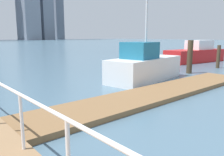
% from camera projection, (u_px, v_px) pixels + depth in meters
% --- Properties ---
extents(ground_plane, '(300.00, 300.00, 0.00)m').
position_uv_depth(ground_plane, '(9.00, 75.00, 14.68)').
color(ground_plane, slate).
extents(floating_dock, '(13.00, 2.00, 0.18)m').
position_uv_depth(floating_dock, '(156.00, 94.00, 9.59)').
color(floating_dock, olive).
rests_on(floating_dock, ground_plane).
extents(boardwalk_railing, '(0.06, 24.82, 1.08)m').
position_uv_depth(boardwalk_railing, '(40.00, 118.00, 3.49)').
color(boardwalk_railing, white).
rests_on(boardwalk_railing, boardwalk).
extents(dock_piling_1, '(0.36, 0.36, 2.21)m').
position_uv_depth(dock_piling_1, '(190.00, 57.00, 15.23)').
color(dock_piling_1, '#473826').
rests_on(dock_piling_1, ground_plane).
extents(dock_piling_2, '(0.26, 0.26, 1.78)m').
position_uv_depth(dock_piling_2, '(218.00, 57.00, 17.78)').
color(dock_piling_2, '#473826').
rests_on(dock_piling_2, ground_plane).
extents(moored_boat_0, '(6.79, 2.86, 2.08)m').
position_uv_depth(moored_boat_0, '(196.00, 54.00, 22.08)').
color(moored_boat_0, red).
rests_on(moored_boat_0, ground_plane).
extents(moored_boat_1, '(5.43, 2.72, 6.52)m').
position_uv_depth(moored_boat_1, '(144.00, 66.00, 12.85)').
color(moored_boat_1, white).
rests_on(moored_boat_1, ground_plane).
extents(skyline_tower_7, '(6.66, 10.52, 56.69)m').
position_uv_depth(skyline_tower_7, '(56.00, 1.00, 169.49)').
color(skyline_tower_7, slate).
rests_on(skyline_tower_7, ground_plane).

